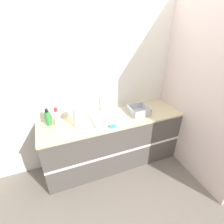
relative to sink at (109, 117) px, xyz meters
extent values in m
plane|color=slate|center=(0.04, -0.32, -0.90)|extent=(12.00, 12.00, 0.00)
cube|color=silver|center=(0.04, 0.31, 0.40)|extent=(4.55, 0.06, 2.60)
cube|color=silver|center=(1.15, -0.02, 0.40)|extent=(0.06, 2.60, 2.60)
cube|color=#514C47|center=(0.04, -0.02, -0.48)|extent=(2.15, 0.60, 0.86)
cube|color=white|center=(0.04, -0.32, -0.48)|extent=(2.15, 0.01, 0.04)
cube|color=beige|center=(0.04, -0.02, -0.03)|extent=(2.18, 0.62, 0.03)
cube|color=silver|center=(0.00, -0.01, -0.01)|extent=(0.54, 0.41, 0.02)
cylinder|color=silver|center=(0.00, 0.18, 0.13)|extent=(0.02, 0.02, 0.26)
cylinder|color=silver|center=(0.00, 0.11, 0.26)|extent=(0.02, 0.14, 0.02)
cylinder|color=#4C4C51|center=(-0.47, -0.03, -0.01)|extent=(0.10, 0.10, 0.01)
cylinder|color=white|center=(-0.47, -0.03, 0.12)|extent=(0.14, 0.14, 0.26)
cube|color=#B7BABF|center=(0.47, -0.05, -0.01)|extent=(0.29, 0.29, 0.01)
cube|color=#B7BABF|center=(0.47, -0.18, 0.05)|extent=(0.29, 0.01, 0.10)
cube|color=#B7BABF|center=(0.47, 0.09, 0.05)|extent=(0.29, 0.01, 0.10)
cube|color=#B7BABF|center=(0.34, -0.05, 0.05)|extent=(0.01, 0.29, 0.10)
cube|color=#B7BABF|center=(0.61, -0.05, 0.05)|extent=(0.01, 0.29, 0.10)
cylinder|color=#2D8C3D|center=(-0.86, 0.14, 0.08)|extent=(0.07, 0.07, 0.20)
cylinder|color=black|center=(-0.86, 0.14, 0.21)|extent=(0.04, 0.04, 0.04)
cylinder|color=white|center=(-0.74, 0.07, 0.09)|extent=(0.08, 0.08, 0.23)
cylinder|color=red|center=(-0.74, 0.07, 0.23)|extent=(0.05, 0.05, 0.05)
cube|color=#3399BF|center=(-0.04, -0.25, -0.01)|extent=(0.09, 0.06, 0.02)
camera|label=1|loc=(-0.78, -2.11, 1.36)|focal=28.00mm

